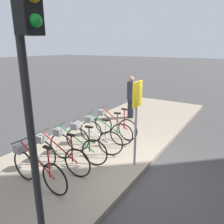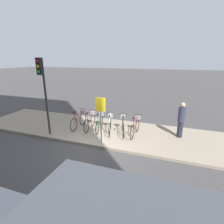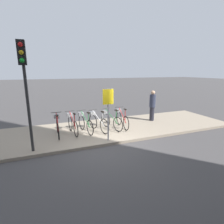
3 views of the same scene
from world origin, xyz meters
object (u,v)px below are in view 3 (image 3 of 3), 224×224
at_px(parked_bicycle_2, 85,122).
at_px(pedestrian, 152,105).
at_px(parked_bicycle_4, 110,120).
at_px(parked_bicycle_3, 97,121).
at_px(parked_bicycle_0, 57,125).
at_px(traffic_light, 24,75).
at_px(parked_bicycle_5, 122,118).
at_px(parked_bicycle_1, 72,124).
at_px(sign_post, 108,106).

xyz_separation_m(parked_bicycle_2, pedestrian, (4.03, 0.49, 0.47)).
bearing_deg(parked_bicycle_4, parked_bicycle_3, -175.37).
height_order(parked_bicycle_0, parked_bicycle_3, same).
relative_size(pedestrian, traffic_light, 0.46).
distance_m(parked_bicycle_0, parked_bicycle_5, 3.16).
bearing_deg(parked_bicycle_0, parked_bicycle_1, 3.88).
distance_m(parked_bicycle_2, parked_bicycle_4, 1.29).
height_order(parked_bicycle_1, parked_bicycle_5, same).
bearing_deg(parked_bicycle_0, sign_post, -36.18).
xyz_separation_m(parked_bicycle_0, traffic_light, (-0.97, -1.44, 2.23)).
height_order(parked_bicycle_3, sign_post, sign_post).
relative_size(parked_bicycle_1, parked_bicycle_5, 1.00).
relative_size(parked_bicycle_3, sign_post, 0.76).
xyz_separation_m(parked_bicycle_1, parked_bicycle_3, (1.17, -0.09, 0.00)).
bearing_deg(parked_bicycle_5, sign_post, -130.80).
bearing_deg(traffic_light, parked_bicycle_4, 22.56).
relative_size(parked_bicycle_4, sign_post, 0.76).
xyz_separation_m(parked_bicycle_0, parked_bicycle_4, (2.53, 0.01, 0.00)).
relative_size(parked_bicycle_5, sign_post, 0.79).
bearing_deg(parked_bicycle_4, traffic_light, -157.44).
xyz_separation_m(pedestrian, traffic_light, (-6.24, -1.95, 1.77)).
relative_size(pedestrian, sign_post, 0.82).
xyz_separation_m(parked_bicycle_4, pedestrian, (2.74, 0.50, 0.47)).
relative_size(parked_bicycle_0, parked_bicycle_5, 1.00).
distance_m(parked_bicycle_2, traffic_light, 3.46).
xyz_separation_m(parked_bicycle_1, parked_bicycle_4, (1.86, -0.03, 0.00)).
relative_size(parked_bicycle_4, traffic_light, 0.43).
bearing_deg(parked_bicycle_2, parked_bicycle_0, -179.14).
xyz_separation_m(parked_bicycle_5, sign_post, (-1.26, -1.46, 1.00)).
bearing_deg(pedestrian, parked_bicycle_4, -169.72).
xyz_separation_m(parked_bicycle_5, pedestrian, (2.11, 0.44, 0.47)).
bearing_deg(pedestrian, parked_bicycle_1, -174.25).
bearing_deg(traffic_light, parked_bicycle_5, 20.01).
bearing_deg(parked_bicycle_1, parked_bicycle_5, 0.44).
height_order(parked_bicycle_0, parked_bicycle_1, same).
relative_size(parked_bicycle_2, parked_bicycle_4, 1.03).
bearing_deg(sign_post, parked_bicycle_1, 130.82).
distance_m(parked_bicycle_4, sign_post, 1.83).
xyz_separation_m(parked_bicycle_3, sign_post, (0.07, -1.35, 1.00)).
relative_size(parked_bicycle_1, pedestrian, 0.97).
relative_size(parked_bicycle_0, sign_post, 0.79).
xyz_separation_m(parked_bicycle_3, parked_bicycle_5, (1.33, 0.11, 0.00)).
distance_m(parked_bicycle_1, pedestrian, 4.66).
xyz_separation_m(parked_bicycle_0, parked_bicycle_1, (0.66, 0.04, 0.00)).
height_order(parked_bicycle_1, traffic_light, traffic_light).
xyz_separation_m(parked_bicycle_2, parked_bicycle_3, (0.60, -0.06, 0.00)).
height_order(parked_bicycle_1, parked_bicycle_3, same).
bearing_deg(parked_bicycle_2, parked_bicycle_1, 177.37).
bearing_deg(parked_bicycle_5, traffic_light, -159.99).
xyz_separation_m(traffic_light, sign_post, (2.87, 0.05, -1.23)).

